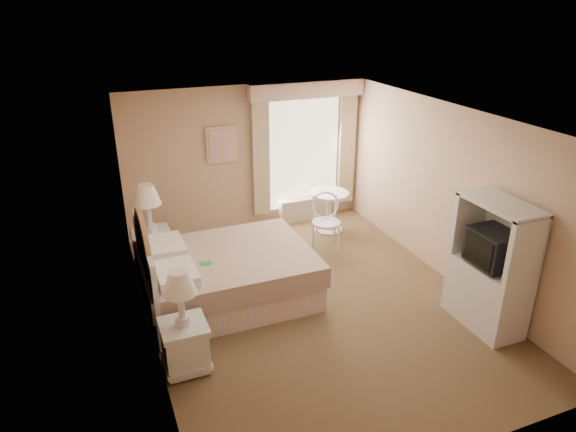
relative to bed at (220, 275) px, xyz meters
name	(u,v)px	position (x,y,z in m)	size (l,w,h in m)	color
room	(314,218)	(1.11, -0.56, 0.88)	(4.21, 5.51, 2.51)	brown
window	(306,149)	(2.16, 2.10, 0.97)	(2.05, 0.22, 2.51)	white
framed_art	(221,145)	(0.66, 2.16, 1.18)	(0.52, 0.04, 0.62)	tan
bed	(220,275)	(0.00, 0.00, 0.00)	(2.23, 1.76, 1.55)	tan
nightstand_near	(184,334)	(-0.73, -1.24, 0.08)	(0.50, 0.50, 1.20)	silver
nightstand_far	(152,240)	(-0.73, 1.12, 0.14)	(0.56, 0.56, 1.35)	silver
round_table	(329,205)	(2.35, 1.47, 0.10)	(0.67, 0.67, 0.71)	silver
cafe_chair	(326,217)	(1.99, 0.86, 0.18)	(0.56, 0.56, 0.95)	silver
armoire	(490,275)	(2.93, -1.78, 0.31)	(0.50, 0.99, 1.65)	silver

